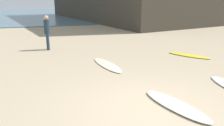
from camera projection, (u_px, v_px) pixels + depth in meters
ground_plane at (148, 108)px, 5.44m from camera, size 120.00×120.00×0.00m
ocean_water at (49, 13)px, 39.80m from camera, size 120.00×40.00×0.08m
surfboard_0 at (175, 105)px, 5.49m from camera, size 0.97×2.11×0.09m
surfboard_2 at (189, 55)px, 10.36m from camera, size 1.47×1.93×0.06m
surfboard_3 at (107, 65)px, 8.88m from camera, size 0.81×2.30×0.06m
beachgoer_near at (127, 15)px, 20.88m from camera, size 0.32×0.34×1.82m
beachgoer_mid at (47, 31)px, 11.40m from camera, size 0.31×0.34×1.70m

